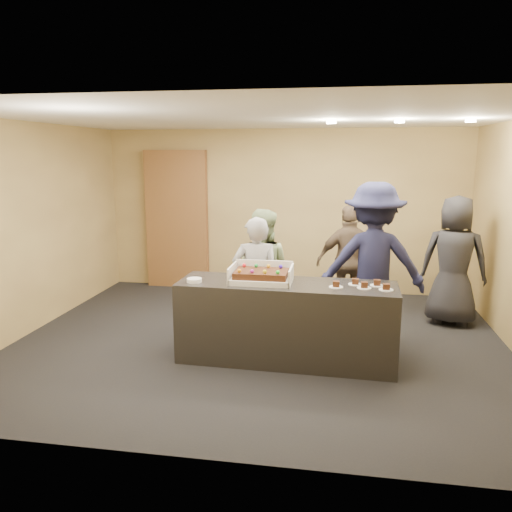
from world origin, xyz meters
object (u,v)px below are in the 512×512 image
object	(u,v)px
person_brown_extra	(349,261)
storage_cabinet	(177,220)
cake_box	(262,277)
person_navy_man	(373,263)
plate_stack	(194,280)
person_server_grey	(256,281)
serving_counter	(286,322)
person_dark_suit	(454,261)
sheet_cake	(261,273)
person_sage_man	(261,272)

from	to	relation	value
person_brown_extra	storage_cabinet	bearing A→B (deg)	-34.66
cake_box	person_navy_man	distance (m)	1.47
plate_stack	cake_box	bearing A→B (deg)	11.56
person_server_grey	plate_stack	bearing A→B (deg)	34.17
serving_counter	cake_box	size ratio (longest dim) A/B	3.54
serving_counter	person_server_grey	world-z (taller)	person_server_grey
plate_stack	person_dark_suit	bearing A→B (deg)	29.45
storage_cabinet	sheet_cake	bearing A→B (deg)	-56.58
plate_stack	person_dark_suit	world-z (taller)	person_dark_suit
sheet_cake	person_brown_extra	size ratio (longest dim) A/B	0.36
serving_counter	person_brown_extra	xyz separation A→B (m)	(0.71, 1.75, 0.35)
plate_stack	person_navy_man	distance (m)	2.19
cake_box	plate_stack	distance (m)	0.75
cake_box	serving_counter	bearing A→B (deg)	-5.05
storage_cabinet	plate_stack	xyz separation A→B (m)	(1.20, -3.06, -0.26)
plate_stack	person_server_grey	distance (m)	0.84
serving_counter	person_sage_man	bearing A→B (deg)	118.93
sheet_cake	person_brown_extra	world-z (taller)	person_brown_extra
plate_stack	person_sage_man	size ratio (longest dim) A/B	0.10
person_brown_extra	person_navy_man	bearing A→B (deg)	92.76
person_dark_suit	serving_counter	bearing A→B (deg)	51.33
person_sage_man	person_brown_extra	bearing A→B (deg)	-134.19
person_sage_man	person_navy_man	world-z (taller)	person_navy_man
person_navy_man	person_brown_extra	bearing A→B (deg)	-76.66
cake_box	person_server_grey	bearing A→B (deg)	107.64
plate_stack	person_server_grey	xyz separation A→B (m)	(0.60, 0.57, -0.14)
storage_cabinet	sheet_cake	size ratio (longest dim) A/B	4.08
person_server_grey	person_navy_man	world-z (taller)	person_navy_man
serving_counter	person_brown_extra	world-z (taller)	person_brown_extra
person_dark_suit	person_navy_man	bearing A→B (deg)	50.00
serving_counter	cake_box	distance (m)	0.57
serving_counter	cake_box	xyz separation A→B (m)	(-0.28, 0.03, 0.50)
storage_cabinet	plate_stack	bearing A→B (deg)	-68.51
person_brown_extra	person_dark_suit	xyz separation A→B (m)	(1.39, -0.12, 0.08)
cake_box	person_sage_man	xyz separation A→B (m)	(-0.13, 0.79, -0.13)
cake_box	person_brown_extra	size ratio (longest dim) A/B	0.42
cake_box	person_dark_suit	size ratio (longest dim) A/B	0.38
serving_counter	person_navy_man	size ratio (longest dim) A/B	1.22
storage_cabinet	person_sage_man	size ratio (longest dim) A/B	1.45
person_brown_extra	cake_box	bearing A→B (deg)	47.48
storage_cabinet	person_server_grey	distance (m)	3.09
person_dark_suit	person_sage_man	bearing A→B (deg)	31.39
storage_cabinet	cake_box	world-z (taller)	storage_cabinet
cake_box	person_server_grey	world-z (taller)	person_server_grey
storage_cabinet	person_server_grey	world-z (taller)	storage_cabinet
person_navy_man	person_server_grey	bearing A→B (deg)	11.97
serving_counter	storage_cabinet	size ratio (longest dim) A/B	1.02
storage_cabinet	plate_stack	distance (m)	3.30
storage_cabinet	person_server_grey	size ratio (longest dim) A/B	1.50
person_server_grey	person_sage_man	world-z (taller)	person_sage_man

